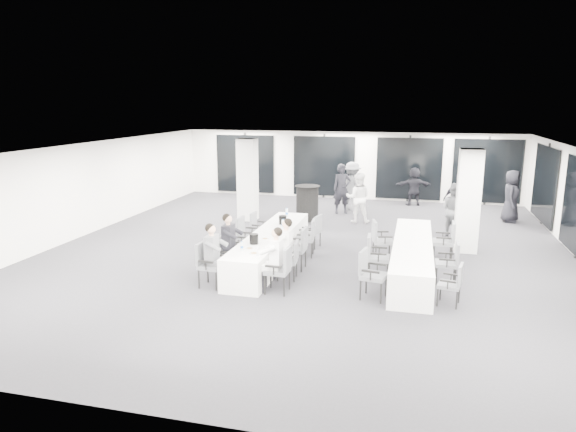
{
  "coord_description": "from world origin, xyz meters",
  "views": [
    {
      "loc": [
        2.79,
        -13.36,
        4.02
      ],
      "look_at": [
        -0.52,
        -0.2,
        0.98
      ],
      "focal_mm": 32.0,
      "sensor_mm": 36.0,
      "label": 1
    }
  ],
  "objects_px": {
    "banquet_table_main": "(270,247)",
    "standing_guest_a": "(342,186)",
    "ice_bucket_near": "(254,239)",
    "chair_side_right_near": "(453,282)",
    "standing_guest_h": "(454,206)",
    "chair_main_right_fourth": "(308,236)",
    "chair_main_left_near": "(208,261)",
    "chair_main_right_second": "(291,258)",
    "banquet_table_side": "(412,257)",
    "chair_main_right_near": "(281,267)",
    "standing_guest_c": "(352,183)",
    "chair_side_right_far": "(447,239)",
    "chair_main_right_mid": "(298,246)",
    "standing_guest_f": "(414,184)",
    "standing_guest_e": "(512,193)",
    "chair_main_left_fourth": "(246,233)",
    "chair_side_left_mid": "(375,254)",
    "cocktail_table": "(307,203)",
    "chair_main_left_far": "(258,226)",
    "chair_main_left_mid": "(236,242)",
    "chair_main_right_far": "(314,229)",
    "chair_side_right_mid": "(450,260)",
    "standing_guest_d": "(459,196)",
    "standing_guest_b": "(358,194)",
    "standing_guest_g": "(253,180)",
    "chair_main_left_second": "(225,252)",
    "chair_side_left_near": "(370,271)",
    "ice_bucket_far": "(283,220)",
    "chair_side_left_far": "(380,237)"
  },
  "relations": [
    {
      "from": "banquet_table_side",
      "to": "chair_main_left_fourth",
      "type": "height_order",
      "value": "chair_main_left_fourth"
    },
    {
      "from": "chair_side_right_near",
      "to": "chair_main_right_fourth",
      "type": "bearing_deg",
      "value": 64.78
    },
    {
      "from": "chair_side_left_mid",
      "to": "standing_guest_b",
      "type": "bearing_deg",
      "value": -171.93
    },
    {
      "from": "chair_main_left_second",
      "to": "standing_guest_c",
      "type": "height_order",
      "value": "standing_guest_c"
    },
    {
      "from": "chair_main_right_mid",
      "to": "standing_guest_f",
      "type": "relative_size",
      "value": 0.61
    },
    {
      "from": "chair_side_right_near",
      "to": "standing_guest_g",
      "type": "relative_size",
      "value": 0.45
    },
    {
      "from": "standing_guest_a",
      "to": "chair_main_left_mid",
      "type": "bearing_deg",
      "value": -127.2
    },
    {
      "from": "chair_main_left_second",
      "to": "chair_main_left_mid",
      "type": "relative_size",
      "value": 0.95
    },
    {
      "from": "standing_guest_b",
      "to": "standing_guest_e",
      "type": "bearing_deg",
      "value": -171.02
    },
    {
      "from": "cocktail_table",
      "to": "chair_main_left_far",
      "type": "xyz_separation_m",
      "value": [
        -0.77,
        -3.24,
        -0.1
      ]
    },
    {
      "from": "chair_main_right_near",
      "to": "chair_main_right_fourth",
      "type": "relative_size",
      "value": 1.03
    },
    {
      "from": "chair_main_right_far",
      "to": "chair_main_left_fourth",
      "type": "bearing_deg",
      "value": 133.98
    },
    {
      "from": "standing_guest_b",
      "to": "ice_bucket_near",
      "type": "relative_size",
      "value": 8.07
    },
    {
      "from": "chair_side_right_near",
      "to": "ice_bucket_far",
      "type": "bearing_deg",
      "value": 66.91
    },
    {
      "from": "chair_main_left_near",
      "to": "chair_main_right_second",
      "type": "xyz_separation_m",
      "value": [
        1.67,
        0.88,
        -0.05
      ]
    },
    {
      "from": "chair_side_right_far",
      "to": "standing_guest_b",
      "type": "bearing_deg",
      "value": 35.43
    },
    {
      "from": "chair_main_left_near",
      "to": "standing_guest_f",
      "type": "bearing_deg",
      "value": 162.2
    },
    {
      "from": "chair_side_left_mid",
      "to": "standing_guest_g",
      "type": "xyz_separation_m",
      "value": [
        -5.44,
        7.73,
        0.4
      ]
    },
    {
      "from": "chair_main_right_near",
      "to": "standing_guest_c",
      "type": "relative_size",
      "value": 0.49
    },
    {
      "from": "chair_side_left_far",
      "to": "chair_side_right_far",
      "type": "bearing_deg",
      "value": 84.27
    },
    {
      "from": "chair_side_right_near",
      "to": "standing_guest_h",
      "type": "relative_size",
      "value": 0.47
    },
    {
      "from": "banquet_table_side",
      "to": "cocktail_table",
      "type": "distance_m",
      "value": 6.02
    },
    {
      "from": "cocktail_table",
      "to": "chair_side_right_mid",
      "type": "distance_m",
      "value": 7.0
    },
    {
      "from": "chair_main_left_mid",
      "to": "chair_main_right_far",
      "type": "bearing_deg",
      "value": 133.22
    },
    {
      "from": "chair_main_right_second",
      "to": "chair_side_left_near",
      "type": "relative_size",
      "value": 0.88
    },
    {
      "from": "banquet_table_main",
      "to": "chair_side_left_mid",
      "type": "bearing_deg",
      "value": -13.22
    },
    {
      "from": "standing_guest_b",
      "to": "chair_side_right_mid",
      "type": "bearing_deg",
      "value": 110.06
    },
    {
      "from": "ice_bucket_far",
      "to": "chair_main_left_fourth",
      "type": "bearing_deg",
      "value": -151.29
    },
    {
      "from": "chair_side_left_mid",
      "to": "chair_side_right_far",
      "type": "height_order",
      "value": "chair_side_right_far"
    },
    {
      "from": "chair_main_right_mid",
      "to": "standing_guest_h",
      "type": "relative_size",
      "value": 0.56
    },
    {
      "from": "banquet_table_main",
      "to": "standing_guest_a",
      "type": "height_order",
      "value": "standing_guest_a"
    },
    {
      "from": "chair_side_left_mid",
      "to": "standing_guest_a",
      "type": "xyz_separation_m",
      "value": [
        -1.76,
        6.85,
        0.45
      ]
    },
    {
      "from": "standing_guest_d",
      "to": "standing_guest_g",
      "type": "height_order",
      "value": "standing_guest_d"
    },
    {
      "from": "chair_side_right_mid",
      "to": "standing_guest_d",
      "type": "height_order",
      "value": "standing_guest_d"
    },
    {
      "from": "banquet_table_main",
      "to": "chair_main_right_far",
      "type": "height_order",
      "value": "chair_main_right_far"
    },
    {
      "from": "standing_guest_a",
      "to": "ice_bucket_near",
      "type": "xyz_separation_m",
      "value": [
        -1.02,
        -7.29,
        -0.16
      ]
    },
    {
      "from": "chair_main_left_fourth",
      "to": "chair_side_left_mid",
      "type": "relative_size",
      "value": 0.98
    },
    {
      "from": "chair_main_left_fourth",
      "to": "chair_main_right_fourth",
      "type": "distance_m",
      "value": 1.68
    },
    {
      "from": "chair_main_right_fourth",
      "to": "ice_bucket_far",
      "type": "relative_size",
      "value": 4.09
    },
    {
      "from": "chair_main_right_second",
      "to": "cocktail_table",
      "type": "bearing_deg",
      "value": 3.54
    },
    {
      "from": "banquet_table_side",
      "to": "ice_bucket_near",
      "type": "height_order",
      "value": "ice_bucket_near"
    },
    {
      "from": "chair_main_left_near",
      "to": "chair_side_right_far",
      "type": "relative_size",
      "value": 0.96
    },
    {
      "from": "chair_main_right_fourth",
      "to": "standing_guest_e",
      "type": "bearing_deg",
      "value": -52.18
    },
    {
      "from": "chair_side_left_near",
      "to": "chair_side_right_far",
      "type": "distance_m",
      "value": 3.47
    },
    {
      "from": "ice_bucket_far",
      "to": "chair_side_left_mid",
      "type": "bearing_deg",
      "value": -31.86
    },
    {
      "from": "standing_guest_c",
      "to": "standing_guest_f",
      "type": "height_order",
      "value": "standing_guest_c"
    },
    {
      "from": "chair_side_right_near",
      "to": "standing_guest_e",
      "type": "distance_m",
      "value": 8.52
    },
    {
      "from": "chair_main_left_near",
      "to": "chair_main_right_mid",
      "type": "bearing_deg",
      "value": 138.84
    },
    {
      "from": "chair_main_right_near",
      "to": "ice_bucket_near",
      "type": "xyz_separation_m",
      "value": [
        -0.93,
        1.0,
        0.29
      ]
    },
    {
      "from": "chair_side_right_mid",
      "to": "standing_guest_a",
      "type": "distance_m",
      "value": 7.65
    }
  ]
}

